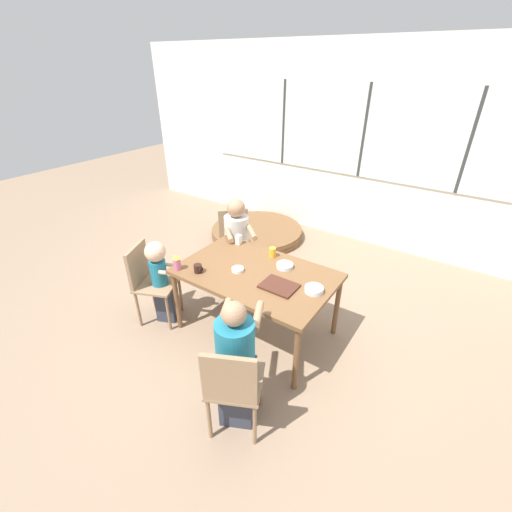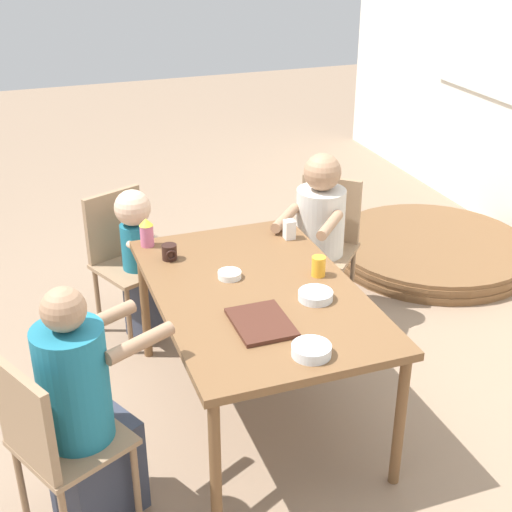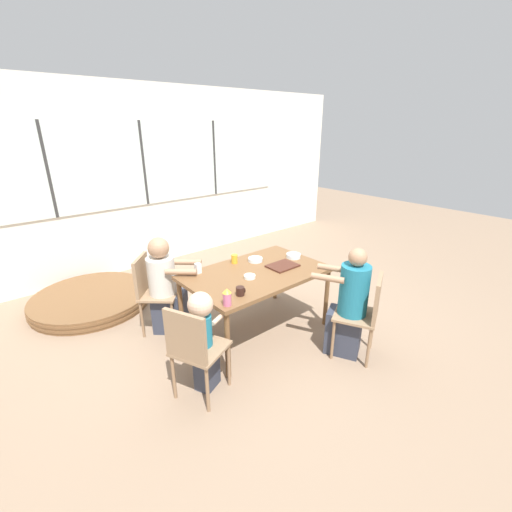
{
  "view_description": "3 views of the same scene",
  "coord_description": "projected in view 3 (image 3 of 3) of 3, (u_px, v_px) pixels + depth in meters",
  "views": [
    {
      "loc": [
        1.58,
        -2.3,
        2.52
      ],
      "look_at": [
        0.0,
        0.0,
        0.91
      ],
      "focal_mm": 24.0,
      "sensor_mm": 36.0,
      "label": 1
    },
    {
      "loc": [
        2.85,
        -1.02,
        2.41
      ],
      "look_at": [
        0.0,
        0.0,
        0.91
      ],
      "focal_mm": 50.0,
      "sensor_mm": 36.0,
      "label": 2
    },
    {
      "loc": [
        -2.18,
        -2.56,
        2.21
      ],
      "look_at": [
        0.0,
        0.0,
        0.91
      ],
      "focal_mm": 24.0,
      "sensor_mm": 36.0,
      "label": 3
    }
  ],
  "objects": [
    {
      "name": "food_tray_dark",
      "position": [
        283.0,
        266.0,
        3.8
      ],
      "size": [
        0.32,
        0.25,
        0.02
      ],
      "color": "#472319",
      "rests_on": "dining_table"
    },
    {
      "name": "ground_plane",
      "position": [
        256.0,
        330.0,
        3.94
      ],
      "size": [
        16.0,
        16.0,
        0.0
      ],
      "primitive_type": "plane",
      "color": "#8C725B"
    },
    {
      "name": "bowl_cereal",
      "position": [
        250.0,
        277.0,
        3.51
      ],
      "size": [
        0.12,
        0.12,
        0.03
      ],
      "color": "white",
      "rests_on": "dining_table"
    },
    {
      "name": "coffee_mug",
      "position": [
        240.0,
        291.0,
        3.16
      ],
      "size": [
        0.09,
        0.08,
        0.08
      ],
      "color": "black",
      "rests_on": "dining_table"
    },
    {
      "name": "milk_carton_small",
      "position": [
        198.0,
        268.0,
        3.62
      ],
      "size": [
        0.06,
        0.06,
        0.11
      ],
      "color": "silver",
      "rests_on": "dining_table"
    },
    {
      "name": "person_man_blue_shirt",
      "position": [
        166.0,
        289.0,
        3.78
      ],
      "size": [
        0.6,
        0.58,
        1.11
      ],
      "rotation": [
        0.0,
        0.0,
        -2.3
      ],
      "color": "#333847",
      "rests_on": "ground_plane"
    },
    {
      "name": "bowl_fruit",
      "position": [
        293.0,
        256.0,
        4.05
      ],
      "size": [
        0.17,
        0.17,
        0.05
      ],
      "color": "silver",
      "rests_on": "dining_table"
    },
    {
      "name": "juice_glass",
      "position": [
        234.0,
        259.0,
        3.88
      ],
      "size": [
        0.07,
        0.07,
        0.1
      ],
      "color": "gold",
      "rests_on": "dining_table"
    },
    {
      "name": "person_woman_green_shirt",
      "position": [
        349.0,
        307.0,
        3.38
      ],
      "size": [
        0.48,
        0.58,
        1.15
      ],
      "rotation": [
        0.0,
        0.0,
        0.46
      ],
      "color": "#333847",
      "rests_on": "ground_plane"
    },
    {
      "name": "sippy_cup",
      "position": [
        227.0,
        297.0,
        2.96
      ],
      "size": [
        0.08,
        0.08,
        0.16
      ],
      "color": "#CC668C",
      "rests_on": "dining_table"
    },
    {
      "name": "wall_back_with_windows",
      "position": [
        144.0,
        178.0,
        5.34
      ],
      "size": [
        8.4,
        0.08,
        2.8
      ],
      "color": "white",
      "rests_on": "ground_plane"
    },
    {
      "name": "bowl_white_shallow",
      "position": [
        255.0,
        260.0,
        3.94
      ],
      "size": [
        0.16,
        0.16,
        0.04
      ],
      "color": "silver",
      "rests_on": "dining_table"
    },
    {
      "name": "dining_table",
      "position": [
        256.0,
        277.0,
        3.69
      ],
      "size": [
        1.5,
        0.95,
        0.73
      ],
      "color": "brown",
      "rests_on": "ground_plane"
    },
    {
      "name": "person_toddler",
      "position": [
        204.0,
        339.0,
        2.9
      ],
      "size": [
        0.36,
        0.29,
        0.96
      ],
      "rotation": [
        0.0,
        0.0,
        -1.16
      ],
      "color": "#333847",
      "rests_on": "ground_plane"
    },
    {
      "name": "chair_for_woman_green_shirt",
      "position": [
        366.0,
        310.0,
        3.32
      ],
      "size": [
        0.54,
        0.54,
        0.88
      ],
      "rotation": [
        0.0,
        0.0,
        0.46
      ],
      "color": "#937556",
      "rests_on": "ground_plane"
    },
    {
      "name": "chair_for_toddler",
      "position": [
        193.0,
        346.0,
        2.77
      ],
      "size": [
        0.53,
        0.53,
        0.88
      ],
      "rotation": [
        0.0,
        0.0,
        -1.16
      ],
      "color": "#937556",
      "rests_on": "ground_plane"
    },
    {
      "name": "chair_for_man_blue_shirt",
      "position": [
        151.0,
        287.0,
        3.78
      ],
      "size": [
        0.56,
        0.56,
        0.88
      ],
      "rotation": [
        0.0,
        0.0,
        -2.3
      ],
      "color": "#937556",
      "rests_on": "ground_plane"
    },
    {
      "name": "folded_table_stack",
      "position": [
        91.0,
        299.0,
        4.46
      ],
      "size": [
        1.47,
        1.47,
        0.15
      ],
      "color": "brown",
      "rests_on": "ground_plane"
    }
  ]
}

